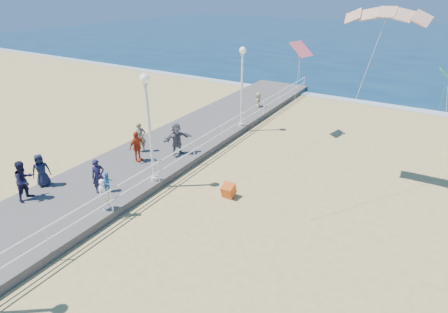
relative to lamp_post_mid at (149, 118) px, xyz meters
The scene contains 20 objects.
ground 6.48m from the lamp_post_mid, ahead, with size 160.00×160.00×0.00m, color tan.
ocean 65.32m from the lamp_post_mid, 85.29° to the left, with size 160.00×90.00×0.05m, color #0B2A47.
surf_line 21.50m from the lamp_post_mid, 75.37° to the left, with size 160.00×1.20×0.04m, color white.
boardwalk 4.07m from the lamp_post_mid, behind, with size 5.00×44.00×0.40m, color #625E59.
railing 2.43m from the lamp_post_mid, ahead, with size 0.05×42.00×0.55m.
lamp_post_mid is the anchor object (origin of this frame).
lamp_post_far 9.00m from the lamp_post_mid, 90.00° to the left, with size 0.44×0.44×5.32m.
woman_holding_toddler 3.93m from the lamp_post_mid, 91.19° to the right, with size 0.54×0.35×1.47m, color white.
toddler_held 3.46m from the lamp_post_mid, 88.25° to the right, with size 0.44×0.35×0.91m, color teal.
spectator_0 3.54m from the lamp_post_mid, 123.74° to the right, with size 0.61×0.40×1.67m, color #1D1938.
spectator_3 3.48m from the lamp_post_mid, 151.91° to the left, with size 1.01×0.42×1.72m, color #BC3917.
spectator_4 5.83m from the lamp_post_mid, 143.42° to the right, with size 0.80×0.52×1.65m, color #191F37.
spectator_5 3.96m from the lamp_post_mid, 106.99° to the left, with size 1.72×0.55×1.86m, color #59595E.
spectator_6 4.38m from the lamp_post_mid, 142.94° to the left, with size 0.64×0.42×1.76m, color #837B5A.
spectator_7 6.14m from the lamp_post_mid, 131.79° to the right, with size 0.91×0.71×1.88m, color #1B1937.
beach_walker_c 13.79m from the lamp_post_mid, 93.72° to the left, with size 0.77×0.50×1.58m, color gray.
box_kite 5.08m from the lamp_post_mid, 17.22° to the left, with size 0.55×0.55×0.60m, color red.
kite_parafoil 11.10m from the lamp_post_mid, 32.22° to the left, with size 3.42×0.90×0.30m, color #CE5818, non-canonical shape.
kite_diamond_pink 10.93m from the lamp_post_mid, 71.35° to the left, with size 1.29×1.29×0.02m, color #F55A63.
kite_diamond_green 17.10m from the lamp_post_mid, 47.75° to the left, with size 1.27×1.27×0.02m, color green.
Camera 1 is at (5.50, -11.21, 9.07)m, focal length 28.00 mm.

